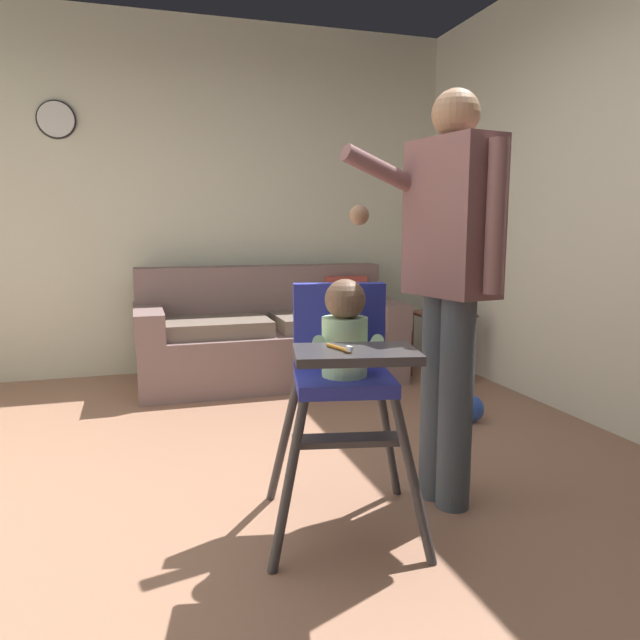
{
  "coord_description": "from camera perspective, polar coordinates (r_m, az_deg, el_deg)",
  "views": [
    {
      "loc": [
        -0.41,
        -2.26,
        1.17
      ],
      "look_at": [
        0.25,
        -0.13,
        0.82
      ],
      "focal_mm": 33.55,
      "sensor_mm": 36.0,
      "label": 1
    }
  ],
  "objects": [
    {
      "name": "side_table",
      "position": [
        4.67,
        11.48,
        -1.0
      ],
      "size": [
        0.4,
        0.4,
        0.52
      ],
      "color": "brown",
      "rests_on": "ground"
    },
    {
      "name": "toy_ball",
      "position": [
        3.75,
        14.12,
        -8.17
      ],
      "size": [
        0.17,
        0.17,
        0.17
      ],
      "primitive_type": "sphere",
      "color": "#284CB7",
      "rests_on": "ground"
    },
    {
      "name": "high_chair",
      "position": [
        2.24,
        2.28,
        -3.55
      ],
      "size": [
        0.71,
        0.81,
        0.99
      ],
      "rotation": [
        0.0,
        0.0,
        -1.78
      ],
      "color": "#383436",
      "rests_on": "ground"
    },
    {
      "name": "sippy_cup",
      "position": [
        4.66,
        11.96,
        1.33
      ],
      "size": [
        0.07,
        0.07,
        0.1
      ],
      "primitive_type": "cylinder",
      "color": "gold",
      "rests_on": "side_table"
    },
    {
      "name": "couch",
      "position": [
        4.6,
        -4.84,
        -1.62
      ],
      "size": [
        1.96,
        0.86,
        0.86
      ],
      "rotation": [
        0.0,
        0.0,
        -1.57
      ],
      "color": "#7C615F",
      "rests_on": "ground"
    },
    {
      "name": "adult_standing",
      "position": [
        2.48,
        12.24,
        3.98
      ],
      "size": [
        0.58,
        0.5,
        1.7
      ],
      "rotation": [
        0.0,
        0.0,
        -2.95
      ],
      "color": "#414953",
      "rests_on": "ground"
    },
    {
      "name": "wall_far",
      "position": [
        4.96,
        -12.59,
        11.19
      ],
      "size": [
        5.11,
        0.06,
        2.77
      ],
      "primitive_type": "cube",
      "color": "silver",
      "rests_on": "ground"
    },
    {
      "name": "ground",
      "position": [
        2.6,
        -6.39,
        -19.09
      ],
      "size": [
        5.91,
        6.89,
        0.1
      ],
      "primitive_type": "cube",
      "color": "#9D6F56"
    },
    {
      "name": "wall_clock",
      "position": [
        4.98,
        -23.87,
        17.09
      ],
      "size": [
        0.28,
        0.04,
        0.28
      ],
      "color": "white"
    }
  ]
}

